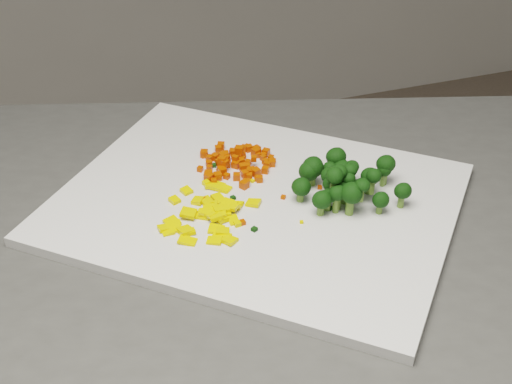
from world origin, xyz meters
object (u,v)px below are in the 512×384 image
object	(u,v)px
pepper_pile	(211,209)
cutting_board	(256,203)
carrot_pile	(236,157)
broccoli_pile	(352,182)

from	to	relation	value
pepper_pile	cutting_board	bearing A→B (deg)	13.07
carrot_pile	pepper_pile	distance (m)	0.11
cutting_board	pepper_pile	world-z (taller)	pepper_pile
cutting_board	pepper_pile	distance (m)	0.07
carrot_pile	broccoli_pile	size ratio (longest dim) A/B	0.83
carrot_pile	pepper_pile	size ratio (longest dim) A/B	0.86
cutting_board	carrot_pile	size ratio (longest dim) A/B	4.50
pepper_pile	broccoli_pile	size ratio (longest dim) A/B	0.97
cutting_board	broccoli_pile	xyz separation A→B (m)	(0.11, -0.05, 0.04)
carrot_pile	broccoli_pile	world-z (taller)	broccoli_pile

